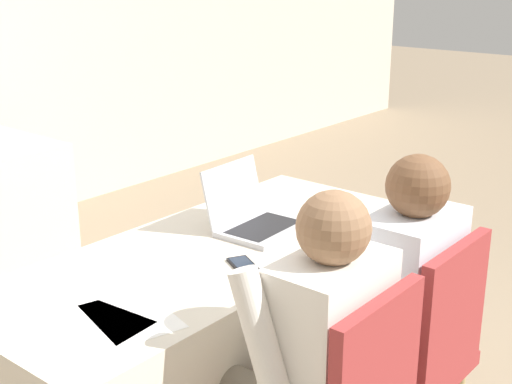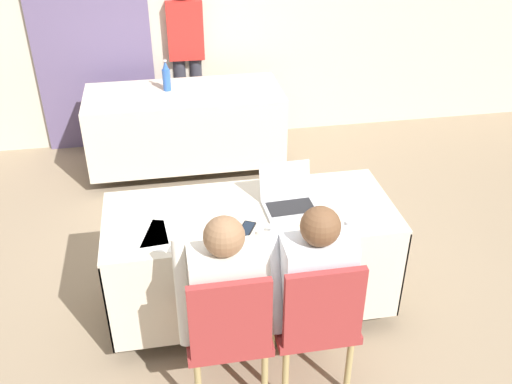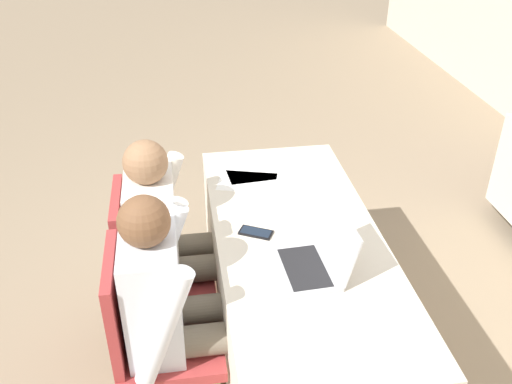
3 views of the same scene
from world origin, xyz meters
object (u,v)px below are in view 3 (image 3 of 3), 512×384
(chair_near_right, at_px, (151,333))
(person_checkered_shirt, at_px, (170,236))
(cell_phone, at_px, (256,232))
(person_white_shirt, at_px, (173,302))
(chair_near_left, at_px, (152,265))
(laptop, at_px, (315,261))

(chair_near_right, relative_size, person_checkered_shirt, 0.78)
(person_checkered_shirt, bearing_deg, cell_phone, -115.03)
(cell_phone, bearing_deg, person_white_shirt, -25.78)
(chair_near_left, xyz_separation_m, person_white_shirt, (0.46, 0.10, 0.16))
(cell_phone, height_order, person_checkered_shirt, person_checkered_shirt)
(cell_phone, xyz_separation_m, chair_near_left, (-0.18, -0.49, -0.27))
(laptop, height_order, cell_phone, laptop)
(cell_phone, distance_m, chair_near_right, 0.62)
(chair_near_right, xyz_separation_m, person_white_shirt, (0.00, 0.10, 0.16))
(laptop, bearing_deg, person_checkered_shirt, -131.79)
(cell_phone, bearing_deg, person_checkered_shirt, -87.41)
(laptop, relative_size, person_white_shirt, 0.28)
(laptop, bearing_deg, person_white_shirt, -93.41)
(chair_near_right, relative_size, person_white_shirt, 0.78)
(cell_phone, distance_m, chair_near_left, 0.58)
(cell_phone, relative_size, person_checkered_shirt, 0.14)
(laptop, xyz_separation_m, chair_near_left, (-0.47, -0.69, -0.31))
(person_white_shirt, bearing_deg, cell_phone, -53.40)
(cell_phone, xyz_separation_m, person_white_shirt, (0.29, -0.38, -0.11))
(chair_near_right, bearing_deg, cell_phone, -59.66)
(chair_near_left, distance_m, chair_near_right, 0.46)
(laptop, height_order, person_white_shirt, person_white_shirt)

